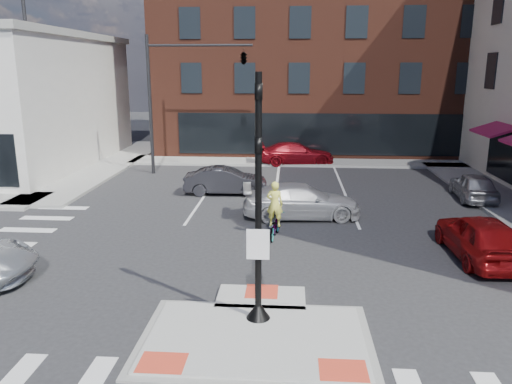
# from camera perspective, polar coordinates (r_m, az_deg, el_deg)

# --- Properties ---
(ground) EXTENTS (120.00, 120.00, 0.00)m
(ground) POSITION_cam_1_polar(r_m,az_deg,el_deg) (12.54, 0.13, -15.50)
(ground) COLOR #28282B
(ground) RESTS_ON ground
(refuge_island) EXTENTS (5.40, 4.65, 0.13)m
(refuge_island) POSITION_cam_1_polar(r_m,az_deg,el_deg) (12.29, 0.04, -15.89)
(refuge_island) COLOR gray
(refuge_island) RESTS_ON ground
(sidewalk_n) EXTENTS (26.00, 3.00, 0.15)m
(sidewalk_n) POSITION_cam_1_polar(r_m,az_deg,el_deg) (33.53, 7.86, 3.41)
(sidewalk_n) COLOR gray
(sidewalk_n) RESTS_ON ground
(building_n) EXTENTS (24.40, 18.40, 15.50)m
(building_n) POSITION_cam_1_polar(r_m,az_deg,el_deg) (42.97, 7.36, 16.09)
(building_n) COLOR #4F2418
(building_n) RESTS_ON ground
(building_far_left) EXTENTS (10.00, 12.00, 10.00)m
(building_far_left) POSITION_cam_1_polar(r_m,az_deg,el_deg) (63.08, -0.26, 12.97)
(building_far_left) COLOR slate
(building_far_left) RESTS_ON ground
(building_far_right) EXTENTS (12.00, 12.00, 12.00)m
(building_far_right) POSITION_cam_1_polar(r_m,az_deg,el_deg) (65.41, 11.65, 13.60)
(building_far_right) COLOR brown
(building_far_right) RESTS_ON ground
(signal_pole) EXTENTS (0.60, 0.60, 5.98)m
(signal_pole) POSITION_cam_1_polar(r_m,az_deg,el_deg) (11.94, 0.26, -4.67)
(signal_pole) COLOR black
(signal_pole) RESTS_ON refuge_island
(mast_arm_signal) EXTENTS (6.10, 2.24, 8.00)m
(mast_arm_signal) POSITION_cam_1_polar(r_m,az_deg,el_deg) (29.19, -4.38, 14.05)
(mast_arm_signal) COLOR black
(mast_arm_signal) RESTS_ON ground
(red_sedan) EXTENTS (1.98, 4.55, 1.53)m
(red_sedan) POSITION_cam_1_polar(r_m,az_deg,el_deg) (18.07, 24.23, -4.70)
(red_sedan) COLOR #990D0F
(red_sedan) RESTS_ON ground
(white_pickup) EXTENTS (5.10, 2.49, 1.43)m
(white_pickup) POSITION_cam_1_polar(r_m,az_deg,el_deg) (21.10, 5.23, -1.04)
(white_pickup) COLOR silver
(white_pickup) RESTS_ON ground
(bg_car_dark) EXTENTS (4.16, 1.61, 1.35)m
(bg_car_dark) POSITION_cam_1_polar(r_m,az_deg,el_deg) (25.02, -3.49, 1.29)
(bg_car_dark) COLOR #29292E
(bg_car_dark) RESTS_ON ground
(bg_car_silver) EXTENTS (1.84, 4.00, 1.33)m
(bg_car_silver) POSITION_cam_1_polar(r_m,az_deg,el_deg) (26.03, 23.61, 0.61)
(bg_car_silver) COLOR #B3B5BB
(bg_car_silver) RESTS_ON ground
(bg_car_red) EXTENTS (5.11, 2.59, 1.42)m
(bg_car_red) POSITION_cam_1_polar(r_m,az_deg,el_deg) (32.85, 4.61, 4.40)
(bg_car_red) COLOR maroon
(bg_car_red) RESTS_ON ground
(cyclist) EXTENTS (0.81, 1.76, 2.15)m
(cyclist) POSITION_cam_1_polar(r_m,az_deg,el_deg) (18.56, 2.14, -3.08)
(cyclist) COLOR #3F3F44
(cyclist) RESTS_ON ground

